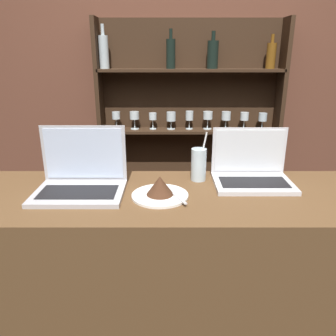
{
  "coord_description": "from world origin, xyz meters",
  "views": [
    {
      "loc": [
        -0.08,
        -0.93,
        1.51
      ],
      "look_at": [
        -0.08,
        0.29,
        1.08
      ],
      "focal_mm": 35.0,
      "sensor_mm": 36.0,
      "label": 1
    }
  ],
  "objects_px": {
    "laptop_far": "(250,171)",
    "cake_plate": "(159,189)",
    "water_glass": "(197,164)",
    "laptop_near": "(80,178)"
  },
  "relations": [
    {
      "from": "laptop_near",
      "to": "laptop_far",
      "type": "distance_m",
      "value": 0.72
    },
    {
      "from": "water_glass",
      "to": "cake_plate",
      "type": "bearing_deg",
      "value": -132.16
    },
    {
      "from": "laptop_far",
      "to": "water_glass",
      "type": "relative_size",
      "value": 1.51
    },
    {
      "from": "laptop_near",
      "to": "laptop_far",
      "type": "xyz_separation_m",
      "value": [
        0.71,
        0.1,
        -0.01
      ]
    },
    {
      "from": "laptop_far",
      "to": "cake_plate",
      "type": "xyz_separation_m",
      "value": [
        -0.39,
        -0.15,
        -0.02
      ]
    },
    {
      "from": "laptop_far",
      "to": "cake_plate",
      "type": "bearing_deg",
      "value": -158.47
    },
    {
      "from": "laptop_far",
      "to": "cake_plate",
      "type": "distance_m",
      "value": 0.42
    },
    {
      "from": "laptop_far",
      "to": "water_glass",
      "type": "distance_m",
      "value": 0.23
    },
    {
      "from": "laptop_far",
      "to": "water_glass",
      "type": "xyz_separation_m",
      "value": [
        -0.23,
        0.03,
        0.02
      ]
    },
    {
      "from": "laptop_far",
      "to": "cake_plate",
      "type": "height_order",
      "value": "laptop_far"
    }
  ]
}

